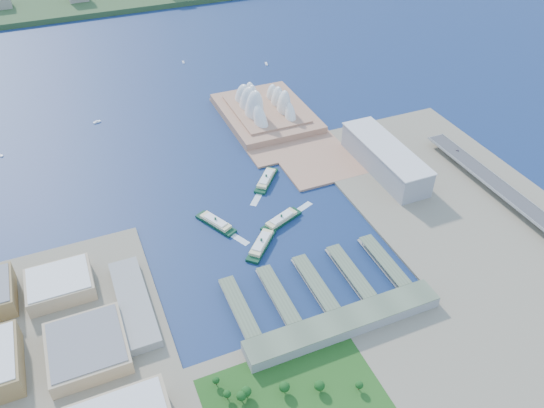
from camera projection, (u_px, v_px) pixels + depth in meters
name	position (u px, v px, depth m)	size (l,w,h in m)	color
ground	(274.00, 246.00, 604.85)	(3000.00, 3000.00, 0.00)	#101D4B
west_land	(53.00, 399.00, 451.89)	(220.00, 390.00, 3.00)	gray
south_land	(371.00, 399.00, 452.19)	(720.00, 180.00, 3.00)	gray
east_land	(473.00, 218.00, 640.92)	(240.00, 500.00, 3.00)	gray
peninsula	(272.00, 122.00, 824.53)	(135.00, 220.00, 3.00)	#A8785C
opera_house	(266.00, 99.00, 819.29)	(134.00, 180.00, 58.00)	white
toaster_building	(385.00, 158.00, 709.35)	(45.00, 155.00, 35.00)	gray
expressway	(519.00, 206.00, 647.36)	(26.00, 340.00, 11.85)	gray
west_buildings	(45.00, 357.00, 467.87)	(200.00, 280.00, 27.00)	olive
ferry_wharves	(315.00, 284.00, 552.04)	(184.00, 90.00, 9.30)	#53624A
terminal_building	(344.00, 323.00, 506.30)	(200.00, 28.00, 12.00)	gray
park	(297.00, 398.00, 442.46)	(150.00, 110.00, 16.00)	#194714
ferry_a	(216.00, 221.00, 630.47)	(14.45, 56.75, 10.73)	#0D3620
ferry_b	(266.00, 178.00, 699.37)	(14.89, 58.48, 11.06)	#0D3620
ferry_c	(261.00, 243.00, 600.79)	(15.06, 59.18, 11.19)	#0D3620
ferry_d	(281.00, 218.00, 634.58)	(14.58, 57.28, 10.83)	#0D3620
boat_b	(97.00, 122.00, 824.79)	(4.00, 11.42, 3.08)	white
boat_c	(266.00, 64.00, 997.48)	(3.69, 12.65, 2.85)	white
boat_e	(183.00, 62.00, 1003.54)	(3.22, 10.13, 2.49)	white
car_c	(457.00, 150.00, 734.72)	(1.78, 4.39, 1.27)	slate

